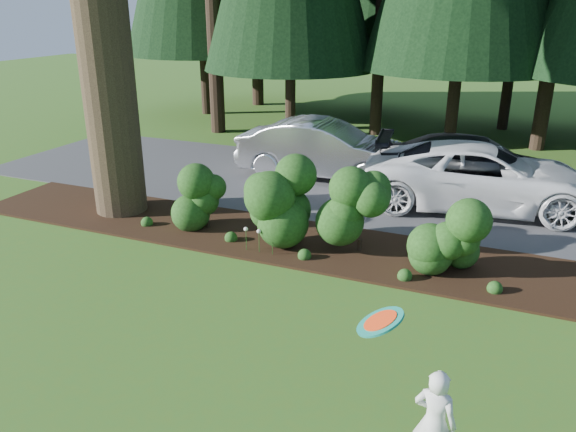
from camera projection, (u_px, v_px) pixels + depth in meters
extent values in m
plane|color=#40651C|center=(215.00, 311.00, 9.55)|extent=(80.00, 80.00, 0.00)
cube|color=black|center=(288.00, 240.00, 12.35)|extent=(16.00, 2.50, 0.05)
cube|color=#38383A|center=(346.00, 186.00, 16.01)|extent=(22.00, 6.00, 0.03)
sphere|color=#1A3911|center=(207.00, 202.00, 12.80)|extent=(1.08, 1.08, 1.08)
cylinder|color=black|center=(208.00, 223.00, 12.98)|extent=(0.08, 0.08, 0.30)
sphere|color=#1A3911|center=(275.00, 204.00, 11.88)|extent=(1.35, 1.35, 1.35)
cylinder|color=black|center=(275.00, 238.00, 12.16)|extent=(0.08, 0.08, 0.30)
sphere|color=#1A3911|center=(361.00, 216.00, 11.52)|extent=(1.26, 1.26, 1.26)
cylinder|color=black|center=(359.00, 246.00, 11.76)|extent=(0.08, 0.08, 0.30)
sphere|color=#1A3911|center=(449.00, 237.00, 10.74)|extent=(1.17, 1.17, 1.17)
cylinder|color=black|center=(446.00, 264.00, 10.94)|extent=(0.08, 0.08, 0.30)
cylinder|color=#1A3911|center=(246.00, 241.00, 11.75)|extent=(0.01, 0.01, 0.50)
sphere|color=white|center=(246.00, 229.00, 11.65)|extent=(0.09, 0.09, 0.09)
cylinder|color=#1A3911|center=(259.00, 243.00, 11.64)|extent=(0.01, 0.01, 0.50)
sphere|color=white|center=(259.00, 231.00, 11.55)|extent=(0.09, 0.09, 0.09)
cylinder|color=#1A3911|center=(272.00, 245.00, 11.53)|extent=(0.01, 0.01, 0.50)
sphere|color=white|center=(272.00, 233.00, 11.44)|extent=(0.09, 0.09, 0.09)
cylinder|color=black|center=(178.00, 3.00, 23.32)|extent=(0.50, 0.50, 9.80)
cylinder|color=black|center=(237.00, 13.00, 22.97)|extent=(0.50, 0.50, 9.10)
cylinder|color=black|center=(374.00, 19.00, 19.99)|extent=(0.50, 0.50, 8.75)
cylinder|color=black|center=(558.00, 9.00, 19.42)|extent=(0.50, 0.50, 9.45)
imported|color=silver|center=(324.00, 149.00, 16.57)|extent=(5.17, 2.00, 1.68)
imported|color=white|center=(482.00, 177.00, 14.08)|extent=(6.12, 3.44, 1.61)
imported|color=black|center=(475.00, 166.00, 15.15)|extent=(5.55, 2.88, 1.54)
imported|color=silver|center=(434.00, 423.00, 6.07)|extent=(0.53, 0.40, 1.33)
cylinder|color=#178071|center=(380.00, 322.00, 6.06)|extent=(0.52, 0.55, 0.31)
cylinder|color=#F83E14|center=(380.00, 321.00, 6.05)|extent=(0.37, 0.39, 0.22)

